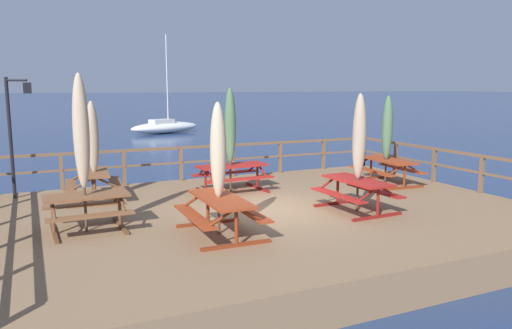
{
  "coord_description": "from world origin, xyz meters",
  "views": [
    {
      "loc": [
        -5.17,
        -10.54,
        3.69
      ],
      "look_at": [
        0.0,
        0.69,
        1.74
      ],
      "focal_mm": 34.62,
      "sensor_mm": 36.0,
      "label": 1
    }
  ],
  "objects_px": {
    "picnic_table_back_left": "(232,172)",
    "patio_umbrella_short_back": "(230,126)",
    "patio_umbrella_tall_mid_left": "(387,128)",
    "sailboat_distant": "(165,127)",
    "picnic_table_back_right": "(93,180)",
    "patio_umbrella_tall_back_right": "(218,151)",
    "patio_umbrella_short_front": "(81,132)",
    "picnic_table_mid_right": "(221,208)",
    "patio_umbrella_short_mid": "(92,138)",
    "picnic_table_mid_centre": "(387,166)",
    "patio_umbrella_tall_front": "(359,137)",
    "lamp_post_hooked": "(16,119)",
    "picnic_table_mid_left": "(87,205)",
    "picnic_table_front_right": "(357,188)"
  },
  "relations": [
    {
      "from": "patio_umbrella_tall_mid_left",
      "to": "patio_umbrella_tall_back_right",
      "type": "distance_m",
      "value": 7.03
    },
    {
      "from": "picnic_table_back_left",
      "to": "picnic_table_mid_left",
      "type": "xyz_separation_m",
      "value": [
        -4.18,
        -2.37,
        -0.01
      ]
    },
    {
      "from": "picnic_table_back_right",
      "to": "picnic_table_back_left",
      "type": "bearing_deg",
      "value": -6.99
    },
    {
      "from": "picnic_table_mid_centre",
      "to": "lamp_post_hooked",
      "type": "xyz_separation_m",
      "value": [
        -10.18,
        2.5,
        1.55
      ]
    },
    {
      "from": "picnic_table_back_left",
      "to": "patio_umbrella_tall_front",
      "type": "xyz_separation_m",
      "value": [
        1.86,
        -3.38,
        1.22
      ]
    },
    {
      "from": "patio_umbrella_tall_front",
      "to": "lamp_post_hooked",
      "type": "xyz_separation_m",
      "value": [
        -7.31,
        4.91,
        0.33
      ]
    },
    {
      "from": "picnic_table_mid_left",
      "to": "sailboat_distant",
      "type": "distance_m",
      "value": 29.72
    },
    {
      "from": "picnic_table_front_right",
      "to": "patio_umbrella_short_mid",
      "type": "relative_size",
      "value": 0.74
    },
    {
      "from": "patio_umbrella_tall_mid_left",
      "to": "lamp_post_hooked",
      "type": "relative_size",
      "value": 0.84
    },
    {
      "from": "picnic_table_back_left",
      "to": "patio_umbrella_short_front",
      "type": "height_order",
      "value": "patio_umbrella_short_front"
    },
    {
      "from": "picnic_table_mid_centre",
      "to": "picnic_table_mid_right",
      "type": "height_order",
      "value": "same"
    },
    {
      "from": "picnic_table_front_right",
      "to": "patio_umbrella_tall_front",
      "type": "height_order",
      "value": "patio_umbrella_tall_front"
    },
    {
      "from": "patio_umbrella_tall_mid_left",
      "to": "patio_umbrella_tall_back_right",
      "type": "height_order",
      "value": "patio_umbrella_tall_mid_left"
    },
    {
      "from": "picnic_table_back_left",
      "to": "lamp_post_hooked",
      "type": "distance_m",
      "value": 5.87
    },
    {
      "from": "patio_umbrella_tall_front",
      "to": "patio_umbrella_short_mid",
      "type": "xyz_separation_m",
      "value": [
        -5.56,
        3.81,
        -0.13
      ]
    },
    {
      "from": "picnic_table_mid_right",
      "to": "patio_umbrella_short_mid",
      "type": "bearing_deg",
      "value": 114.46
    },
    {
      "from": "picnic_table_mid_left",
      "to": "patio_umbrella_tall_back_right",
      "type": "bearing_deg",
      "value": -29.56
    },
    {
      "from": "patio_umbrella_short_back",
      "to": "patio_umbrella_tall_mid_left",
      "type": "height_order",
      "value": "patio_umbrella_short_back"
    },
    {
      "from": "picnic_table_back_left",
      "to": "picnic_table_mid_centre",
      "type": "relative_size",
      "value": 0.97
    },
    {
      "from": "picnic_table_back_left",
      "to": "picnic_table_back_right",
      "type": "bearing_deg",
      "value": 173.01
    },
    {
      "from": "picnic_table_mid_left",
      "to": "picnic_table_back_right",
      "type": "bearing_deg",
      "value": 80.85
    },
    {
      "from": "patio_umbrella_short_mid",
      "to": "picnic_table_mid_left",
      "type": "bearing_deg",
      "value": -99.85
    },
    {
      "from": "patio_umbrella_short_front",
      "to": "patio_umbrella_tall_back_right",
      "type": "xyz_separation_m",
      "value": [
        2.43,
        -1.3,
        -0.36
      ]
    },
    {
      "from": "picnic_table_mid_right",
      "to": "sailboat_distant",
      "type": "distance_m",
      "value": 30.48
    },
    {
      "from": "picnic_table_mid_centre",
      "to": "picnic_table_mid_right",
      "type": "distance_m",
      "value": 7.08
    },
    {
      "from": "patio_umbrella_short_front",
      "to": "sailboat_distant",
      "type": "height_order",
      "value": "sailboat_distant"
    },
    {
      "from": "picnic_table_mid_centre",
      "to": "patio_umbrella_tall_back_right",
      "type": "bearing_deg",
      "value": -157.12
    },
    {
      "from": "patio_umbrella_tall_back_right",
      "to": "lamp_post_hooked",
      "type": "bearing_deg",
      "value": 124.86
    },
    {
      "from": "picnic_table_front_right",
      "to": "patio_umbrella_tall_back_right",
      "type": "xyz_separation_m",
      "value": [
        -3.66,
        -0.39,
        1.14
      ]
    },
    {
      "from": "picnic_table_mid_centre",
      "to": "patio_umbrella_tall_back_right",
      "type": "height_order",
      "value": "patio_umbrella_tall_back_right"
    },
    {
      "from": "patio_umbrella_tall_back_right",
      "to": "patio_umbrella_short_front",
      "type": "bearing_deg",
      "value": 151.9
    },
    {
      "from": "patio_umbrella_short_back",
      "to": "patio_umbrella_tall_back_right",
      "type": "relative_size",
      "value": 1.1
    },
    {
      "from": "patio_umbrella_short_mid",
      "to": "lamp_post_hooked",
      "type": "bearing_deg",
      "value": 147.97
    },
    {
      "from": "picnic_table_mid_centre",
      "to": "sailboat_distant",
      "type": "xyz_separation_m",
      "value": [
        -0.03,
        26.95,
        -0.78
      ]
    },
    {
      "from": "patio_umbrella_short_back",
      "to": "patio_umbrella_short_mid",
      "type": "height_order",
      "value": "patio_umbrella_short_back"
    },
    {
      "from": "patio_umbrella_tall_mid_left",
      "to": "sailboat_distant",
      "type": "distance_m",
      "value": 27.02
    },
    {
      "from": "patio_umbrella_short_mid",
      "to": "picnic_table_front_right",
      "type": "bearing_deg",
      "value": -34.07
    },
    {
      "from": "patio_umbrella_tall_back_right",
      "to": "picnic_table_mid_right",
      "type": "bearing_deg",
      "value": -74.75
    },
    {
      "from": "picnic_table_back_right",
      "to": "lamp_post_hooked",
      "type": "xyz_separation_m",
      "value": [
        -1.73,
        1.07,
        1.56
      ]
    },
    {
      "from": "patio_umbrella_tall_mid_left",
      "to": "lamp_post_hooked",
      "type": "distance_m",
      "value": 10.44
    },
    {
      "from": "sailboat_distant",
      "to": "picnic_table_mid_centre",
      "type": "bearing_deg",
      "value": -89.94
    },
    {
      "from": "patio_umbrella_short_front",
      "to": "patio_umbrella_tall_front",
      "type": "relative_size",
      "value": 1.15
    },
    {
      "from": "picnic_table_front_right",
      "to": "patio_umbrella_short_back",
      "type": "distance_m",
      "value": 4.04
    },
    {
      "from": "picnic_table_back_left",
      "to": "lamp_post_hooked",
      "type": "xyz_separation_m",
      "value": [
        -5.45,
        1.53,
        1.55
      ]
    },
    {
      "from": "patio_umbrella_tall_front",
      "to": "patio_umbrella_short_mid",
      "type": "relative_size",
      "value": 1.08
    },
    {
      "from": "lamp_post_hooked",
      "to": "patio_umbrella_short_front",
      "type": "bearing_deg",
      "value": -72.73
    },
    {
      "from": "picnic_table_back_left",
      "to": "patio_umbrella_short_back",
      "type": "xyz_separation_m",
      "value": [
        -0.07,
        -0.04,
        1.3
      ]
    },
    {
      "from": "patio_umbrella_tall_front",
      "to": "picnic_table_mid_right",
      "type": "bearing_deg",
      "value": -173.42
    },
    {
      "from": "picnic_table_back_right",
      "to": "patio_umbrella_tall_mid_left",
      "type": "bearing_deg",
      "value": -9.67
    },
    {
      "from": "picnic_table_front_right",
      "to": "lamp_post_hooked",
      "type": "relative_size",
      "value": 0.6
    }
  ]
}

